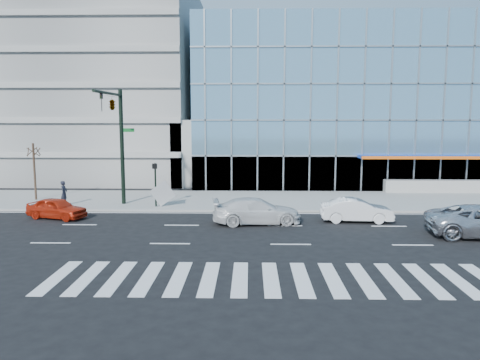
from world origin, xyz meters
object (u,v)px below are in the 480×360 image
at_px(traffic_signal, 115,118).
at_px(ped_signal_post, 155,178).
at_px(red_sedan, 57,208).
at_px(tilted_panel, 163,193).
at_px(pedestrian, 64,193).
at_px(street_tree_near, 33,151).
at_px(white_suv, 257,211).
at_px(white_sedan, 356,210).

bearing_deg(traffic_signal, ped_signal_post, 8.52).
bearing_deg(red_sedan, traffic_signal, -29.05).
xyz_separation_m(traffic_signal, tilted_panel, (2.99, 0.43, -5.11)).
height_order(red_sedan, pedestrian, pedestrian).
height_order(street_tree_near, pedestrian, street_tree_near).
xyz_separation_m(white_suv, red_sedan, (-12.39, 1.12, -0.11)).
bearing_deg(white_sedan, white_suv, 98.47).
bearing_deg(traffic_signal, red_sedan, -136.34).
bearing_deg(tilted_panel, white_suv, -39.18).
height_order(white_suv, pedestrian, pedestrian).
relative_size(traffic_signal, tilted_panel, 6.15).
bearing_deg(traffic_signal, street_tree_near, 157.29).
xyz_separation_m(street_tree_near, tilted_panel, (9.99, -2.50, -2.72)).
xyz_separation_m(white_sedan, pedestrian, (-19.31, 4.00, 0.31)).
height_order(white_suv, red_sedan, white_suv).
bearing_deg(pedestrian, street_tree_near, 54.20).
height_order(white_suv, white_sedan, white_suv).
bearing_deg(pedestrian, red_sedan, -164.20).
distance_m(white_sedan, tilted_panel, 12.96).
relative_size(ped_signal_post, tilted_panel, 2.31).
distance_m(pedestrian, tilted_panel, 6.93).
height_order(pedestrian, tilted_panel, tilted_panel).
relative_size(pedestrian, tilted_panel, 1.32).
relative_size(ped_signal_post, pedestrian, 1.74).
xyz_separation_m(red_sedan, pedestrian, (-0.91, 3.50, 0.36)).
xyz_separation_m(street_tree_near, white_suv, (16.37, -6.94, -3.02)).
distance_m(ped_signal_post, red_sedan, 6.58).
xyz_separation_m(white_suv, tilted_panel, (-6.38, 4.44, 0.30)).
bearing_deg(traffic_signal, tilted_panel, 8.20).
distance_m(traffic_signal, white_sedan, 16.66).
distance_m(ped_signal_post, tilted_panel, 1.19).
bearing_deg(red_sedan, tilted_panel, -43.84).
bearing_deg(white_suv, ped_signal_post, 50.66).
bearing_deg(red_sedan, pedestrian, 31.90).
height_order(white_sedan, pedestrian, pedestrian).
bearing_deg(ped_signal_post, pedestrian, 177.80).
distance_m(white_suv, pedestrian, 14.09).
distance_m(ped_signal_post, pedestrian, 6.54).
bearing_deg(white_sedan, tilted_panel, 75.43).
distance_m(red_sedan, tilted_panel, 6.88).
distance_m(white_suv, red_sedan, 12.44).
relative_size(white_suv, tilted_panel, 4.00).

